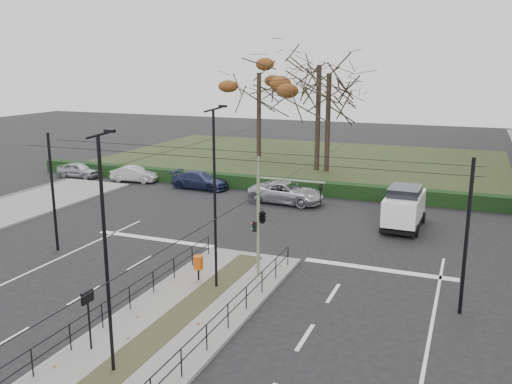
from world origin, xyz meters
TOP-DOWN VIEW (x-y plane):
  - ground at (0.00, 0.00)m, footprint 140.00×140.00m
  - median_island at (0.00, -2.50)m, footprint 4.40×15.00m
  - park at (-6.00, 32.00)m, footprint 38.00×26.00m
  - hedge at (-6.00, 18.60)m, footprint 38.00×1.00m
  - median_railing at (0.00, -2.60)m, footprint 4.14×13.24m
  - catenary at (0.00, 1.62)m, footprint 20.00×34.00m
  - traffic_light at (1.46, 2.46)m, footprint 3.22×1.85m
  - litter_bin at (-0.98, 0.93)m, footprint 0.42×0.42m
  - info_panel at (-1.51, -5.58)m, footprint 0.12×0.53m
  - streetlamp_median_near at (-0.03, -6.37)m, footprint 0.61×0.13m
  - streetlamp_median_far at (0.07, 0.56)m, footprint 0.63×0.13m
  - parked_car_first at (-20.78, 17.16)m, footprint 3.71×1.53m
  - parked_car_second at (-15.46, 17.46)m, footprint 3.89×1.71m
  - parked_car_third at (-9.40, 17.21)m, footprint 4.57×2.03m
  - parked_car_fourth at (-1.93, 15.52)m, footprint 5.28×2.69m
  - white_van at (6.19, 12.60)m, footprint 2.18×4.56m
  - rust_tree at (-10.40, 31.83)m, footprint 7.95×7.95m
  - bare_tree_center at (-3.11, 27.36)m, footprint 8.48×8.48m
  - bare_tree_near at (-2.18, 27.21)m, footprint 7.07×7.07m

SIDE VIEW (x-z plane):
  - ground at x=0.00m, z-range 0.00..0.00m
  - park at x=-6.00m, z-range 0.00..0.10m
  - median_island at x=0.00m, z-range 0.00..0.14m
  - hedge at x=-6.00m, z-range 0.00..1.00m
  - parked_car_second at x=-15.46m, z-range 0.00..1.24m
  - parked_car_first at x=-20.78m, z-range 0.00..1.26m
  - parked_car_third at x=-9.40m, z-range 0.00..1.30m
  - parked_car_fourth at x=-1.93m, z-range 0.00..1.43m
  - litter_bin at x=-0.98m, z-range 0.37..1.44m
  - median_railing at x=0.00m, z-range 0.52..1.44m
  - white_van at x=6.19m, z-range 0.05..2.46m
  - info_panel at x=-1.51m, z-range 0.72..2.75m
  - traffic_light at x=1.46m, z-range 0.53..5.27m
  - catenary at x=0.00m, z-range 0.42..6.42m
  - streetlamp_median_near at x=-0.03m, z-range 0.20..7.55m
  - streetlamp_median_far at x=0.07m, z-range 0.20..7.74m
  - bare_tree_near at x=-2.18m, z-range 2.30..13.46m
  - rust_tree at x=-10.40m, z-range 2.94..13.90m
  - bare_tree_center at x=-3.11m, z-range 2.49..14.56m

